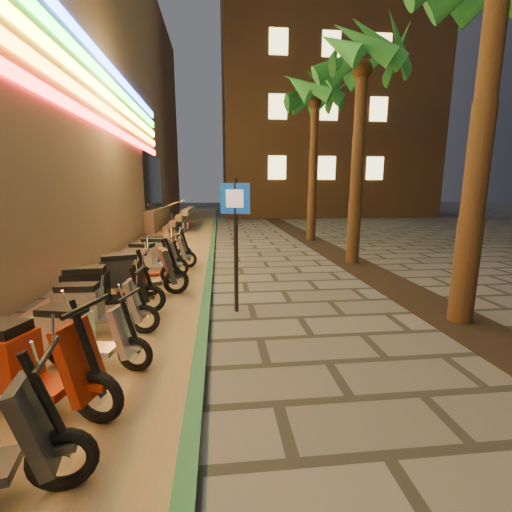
{
  "coord_description": "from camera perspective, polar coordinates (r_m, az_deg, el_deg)",
  "views": [
    {
      "loc": [
        -0.6,
        -3.31,
        2.3
      ],
      "look_at": [
        0.01,
        2.31,
        1.2
      ],
      "focal_mm": 24.0,
      "sensor_mm": 36.0,
      "label": 1
    }
  ],
  "objects": [
    {
      "name": "scooter_4",
      "position": [
        4.38,
        -34.72,
        -14.52
      ],
      "size": [
        1.8,
        0.95,
        1.28
      ],
      "rotation": [
        0.0,
        0.0,
        -0.3
      ],
      "color": "black",
      "rests_on": "ground"
    },
    {
      "name": "ground",
      "position": [
        4.08,
        3.68,
        -23.35
      ],
      "size": [
        120.0,
        120.0,
        0.0
      ],
      "primitive_type": "plane",
      "color": "#474442",
      "rests_on": "ground"
    },
    {
      "name": "palm_c",
      "position": [
        11.65,
        17.32,
        27.65
      ],
      "size": [
        2.97,
        3.02,
        6.91
      ],
      "color": "#472D19",
      "rests_on": "ground"
    },
    {
      "name": "scooter_9",
      "position": [
        8.61,
        -19.18,
        -1.71
      ],
      "size": [
        1.6,
        0.86,
        1.14
      ],
      "rotation": [
        0.0,
        0.0,
        0.31
      ],
      "color": "black",
      "rests_on": "ground"
    },
    {
      "name": "scooter_11",
      "position": [
        10.53,
        -15.44,
        0.78
      ],
      "size": [
        1.65,
        0.61,
        1.16
      ],
      "rotation": [
        0.0,
        0.0,
        -0.1
      ],
      "color": "black",
      "rests_on": "ground"
    },
    {
      "name": "green_curb",
      "position": [
        13.5,
        -7.33,
        1.32
      ],
      "size": [
        0.18,
        60.0,
        0.1
      ],
      "primitive_type": "cube",
      "color": "#225B38",
      "rests_on": "ground"
    },
    {
      "name": "parking_strip",
      "position": [
        13.66,
        -14.47,
        0.97
      ],
      "size": [
        3.4,
        60.0,
        0.01
      ],
      "primitive_type": "cube",
      "color": "#8C7251",
      "rests_on": "ground"
    },
    {
      "name": "palm_d",
      "position": [
        16.29,
        9.8,
        23.77
      ],
      "size": [
        2.97,
        3.02,
        7.16
      ],
      "color": "#472D19",
      "rests_on": "ground"
    },
    {
      "name": "scooter_6",
      "position": [
        6.02,
        -25.24,
        -7.62
      ],
      "size": [
        1.58,
        0.55,
        1.11
      ],
      "rotation": [
        0.0,
        0.0,
        -0.02
      ],
      "color": "black",
      "rests_on": "ground"
    },
    {
      "name": "apartment_block",
      "position": [
        37.99,
        9.77,
        26.42
      ],
      "size": [
        18.0,
        16.06,
        25.0
      ],
      "color": "brown",
      "rests_on": "ground"
    },
    {
      "name": "scooter_8",
      "position": [
        7.68,
        -19.62,
        -2.74
      ],
      "size": [
        1.82,
        0.94,
        1.29
      ],
      "rotation": [
        0.0,
        0.0,
        0.28
      ],
      "color": "black",
      "rests_on": "ground"
    },
    {
      "name": "scooter_7",
      "position": [
        6.82,
        -24.21,
        -4.95
      ],
      "size": [
        1.76,
        0.67,
        1.24
      ],
      "rotation": [
        0.0,
        0.0,
        0.11
      ],
      "color": "black",
      "rests_on": "ground"
    },
    {
      "name": "scooter_5",
      "position": [
        5.05,
        -27.14,
        -11.55
      ],
      "size": [
        1.52,
        0.72,
        1.07
      ],
      "rotation": [
        0.0,
        0.0,
        -0.23
      ],
      "color": "black",
      "rests_on": "ground"
    },
    {
      "name": "pedestrian_sign",
      "position": [
        6.31,
        -3.43,
        4.73
      ],
      "size": [
        0.53,
        0.2,
        2.49
      ],
      "rotation": [
        0.0,
        0.0,
        -0.31
      ],
      "color": "black",
      "rests_on": "ground"
    },
    {
      "name": "planting_strip",
      "position": [
        9.59,
        20.08,
        -3.5
      ],
      "size": [
        1.2,
        40.0,
        0.02
      ],
      "primitive_type": "cube",
      "color": "black",
      "rests_on": "ground"
    },
    {
      "name": "scooter_10",
      "position": [
        9.64,
        -17.04,
        -0.24
      ],
      "size": [
        1.63,
        0.78,
        1.15
      ],
      "rotation": [
        0.0,
        0.0,
        -0.23
      ],
      "color": "black",
      "rests_on": "ground"
    },
    {
      "name": "scooter_12",
      "position": [
        11.51,
        -15.48,
        1.45
      ],
      "size": [
        1.54,
        0.54,
        1.08
      ],
      "rotation": [
        0.0,
        0.0,
        0.04
      ],
      "color": "black",
      "rests_on": "ground"
    }
  ]
}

